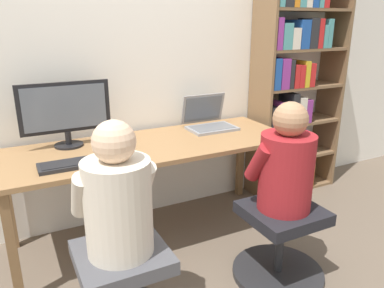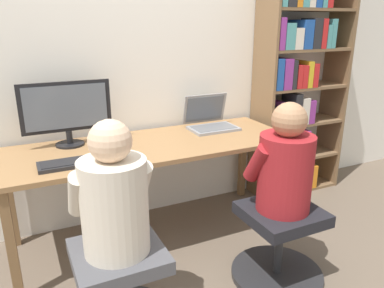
{
  "view_description": "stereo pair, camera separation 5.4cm",
  "coord_description": "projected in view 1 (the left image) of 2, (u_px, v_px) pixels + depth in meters",
  "views": [
    {
      "loc": [
        -0.85,
        -1.91,
        1.5
      ],
      "look_at": [
        0.19,
        0.15,
        0.74
      ],
      "focal_mm": 35.0,
      "sensor_mm": 36.0,
      "label": 1
    },
    {
      "loc": [
        -0.8,
        -1.93,
        1.5
      ],
      "look_at": [
        0.19,
        0.15,
        0.74
      ],
      "focal_mm": 35.0,
      "sensor_mm": 36.0,
      "label": 2
    }
  ],
  "objects": [
    {
      "name": "ground_plane",
      "position": [
        176.0,
        262.0,
        2.45
      ],
      "size": [
        14.0,
        14.0,
        0.0
      ],
      "primitive_type": "plane",
      "color": "brown"
    },
    {
      "name": "wall_back",
      "position": [
        130.0,
        50.0,
        2.7
      ],
      "size": [
        10.0,
        0.05,
        2.6
      ],
      "color": "white",
      "rests_on": "ground_plane"
    },
    {
      "name": "desk",
      "position": [
        154.0,
        153.0,
        2.55
      ],
      "size": [
        1.94,
        0.71,
        0.71
      ],
      "color": "olive",
      "rests_on": "ground_plane"
    },
    {
      "name": "desktop_monitor",
      "position": [
        66.0,
        112.0,
        2.4
      ],
      "size": [
        0.57,
        0.19,
        0.42
      ],
      "color": "black",
      "rests_on": "desk"
    },
    {
      "name": "laptop",
      "position": [
        209.0,
        122.0,
        2.88
      ],
      "size": [
        0.36,
        0.3,
        0.25
      ],
      "color": "gray",
      "rests_on": "desk"
    },
    {
      "name": "keyboard",
      "position": [
        78.0,
        163.0,
        2.15
      ],
      "size": [
        0.44,
        0.16,
        0.03
      ],
      "color": "#232326",
      "rests_on": "desk"
    },
    {
      "name": "computer_mouse_by_keyboard",
      "position": [
        126.0,
        154.0,
        2.28
      ],
      "size": [
        0.06,
        0.11,
        0.03
      ],
      "color": "black",
      "rests_on": "desk"
    },
    {
      "name": "office_chair_right",
      "position": [
        280.0,
        242.0,
        2.25
      ],
      "size": [
        0.56,
        0.56,
        0.47
      ],
      "color": "#262628",
      "rests_on": "ground_plane"
    },
    {
      "name": "person_at_monitor",
      "position": [
        117.0,
        198.0,
        1.69
      ],
      "size": [
        0.38,
        0.32,
        0.64
      ],
      "color": "beige",
      "rests_on": "office_chair_left"
    },
    {
      "name": "person_at_laptop",
      "position": [
        286.0,
        164.0,
        2.1
      ],
      "size": [
        0.37,
        0.32,
        0.63
      ],
      "color": "maroon",
      "rests_on": "office_chair_right"
    },
    {
      "name": "bookshelf",
      "position": [
        292.0,
        89.0,
        3.21
      ],
      "size": [
        0.82,
        0.31,
        1.91
      ],
      "color": "brown",
      "rests_on": "ground_plane"
    }
  ]
}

